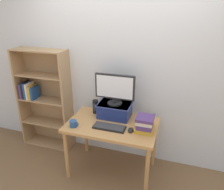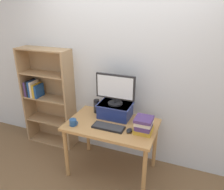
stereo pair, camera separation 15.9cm
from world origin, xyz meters
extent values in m
plane|color=brown|center=(0.00, 0.00, 0.00)|extent=(12.00, 12.00, 0.00)
cube|color=silver|center=(0.00, 0.48, 1.30)|extent=(7.00, 0.08, 2.60)
cube|color=#B7844C|center=(0.00, 0.00, 0.72)|extent=(1.12, 0.70, 0.04)
cylinder|color=#B7844C|center=(-0.51, -0.30, 0.35)|extent=(0.05, 0.05, 0.70)
cylinder|color=#B7844C|center=(0.51, -0.30, 0.35)|extent=(0.05, 0.05, 0.70)
cylinder|color=#B7844C|center=(-0.51, 0.30, 0.35)|extent=(0.05, 0.05, 0.70)
cylinder|color=#B7844C|center=(0.51, 0.30, 0.35)|extent=(0.05, 0.05, 0.70)
cube|color=tan|center=(-1.57, 0.30, 0.77)|extent=(0.03, 0.28, 1.54)
cube|color=tan|center=(-0.79, 0.30, 0.77)|extent=(0.03, 0.28, 1.54)
cube|color=tan|center=(-1.18, 0.43, 0.77)|extent=(0.81, 0.01, 1.54)
cube|color=tan|center=(-1.18, 0.30, 0.01)|extent=(0.75, 0.27, 0.02)
cube|color=tan|center=(-1.18, 0.30, 0.40)|extent=(0.75, 0.27, 0.02)
cube|color=tan|center=(-1.18, 0.30, 0.78)|extent=(0.75, 0.27, 0.02)
cube|color=tan|center=(-1.18, 0.30, 1.17)|extent=(0.75, 0.27, 0.02)
cube|color=tan|center=(-1.18, 0.30, 1.53)|extent=(0.75, 0.27, 0.02)
cube|color=#4C336B|center=(-1.50, 0.27, 0.90)|extent=(0.04, 0.20, 0.23)
cube|color=black|center=(-1.46, 0.27, 0.92)|extent=(0.03, 0.20, 0.26)
cube|color=navy|center=(-1.43, 0.27, 0.91)|extent=(0.03, 0.20, 0.25)
cube|color=silver|center=(-1.39, 0.27, 0.91)|extent=(0.03, 0.20, 0.24)
cube|color=gold|center=(-1.35, 0.27, 0.89)|extent=(0.04, 0.20, 0.21)
cube|color=navy|center=(-1.31, 0.27, 0.89)|extent=(0.03, 0.20, 0.20)
cube|color=navy|center=(-0.03, 0.19, 0.83)|extent=(0.41, 0.29, 0.19)
cube|color=#334284|center=(-0.03, 0.19, 0.92)|extent=(0.43, 0.31, 0.01)
cylinder|color=black|center=(-0.03, 0.19, 0.93)|extent=(0.19, 0.19, 0.02)
cylinder|color=black|center=(-0.03, 0.19, 0.97)|extent=(0.03, 0.03, 0.06)
cube|color=black|center=(-0.03, 0.19, 1.16)|extent=(0.51, 0.04, 0.32)
cube|color=silver|center=(-0.03, 0.17, 1.16)|extent=(0.47, 0.00, 0.28)
cube|color=black|center=(0.00, -0.11, 0.75)|extent=(0.39, 0.15, 0.02)
cube|color=#333335|center=(0.00, -0.11, 0.76)|extent=(0.37, 0.14, 0.00)
ellipsoid|color=black|center=(0.26, -0.10, 0.75)|extent=(0.06, 0.10, 0.04)
cube|color=gold|center=(0.41, -0.04, 0.76)|extent=(0.20, 0.21, 0.06)
cube|color=#4C336B|center=(0.42, -0.05, 0.82)|extent=(0.18, 0.20, 0.05)
cube|color=silver|center=(0.41, -0.04, 0.87)|extent=(0.19, 0.21, 0.05)
cube|color=#4C336B|center=(0.41, -0.05, 0.91)|extent=(0.20, 0.21, 0.04)
cylinder|color=#234C84|center=(-0.43, -0.21, 0.78)|extent=(0.09, 0.09, 0.08)
torus|color=#234C84|center=(-0.38, -0.21, 0.78)|extent=(0.05, 0.01, 0.05)
cylinder|color=black|center=(-0.31, 0.21, 0.83)|extent=(0.08, 0.08, 0.19)
cube|color=#2D2D30|center=(-0.31, 0.17, 0.84)|extent=(0.05, 0.00, 0.10)
camera|label=1|loc=(0.73, -2.26, 2.12)|focal=35.00mm
camera|label=2|loc=(0.88, -2.21, 2.12)|focal=35.00mm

